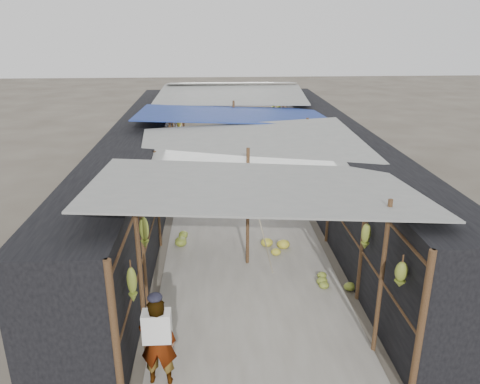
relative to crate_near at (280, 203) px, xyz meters
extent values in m
plane|color=#6B6356|center=(-1.17, -6.17, -0.16)|extent=(80.00, 80.00, 0.00)
cube|color=#9E998E|center=(-1.17, 0.33, -0.15)|extent=(3.60, 16.00, 0.02)
cube|color=black|center=(-3.87, 0.33, 0.99)|extent=(1.40, 15.00, 2.30)
cube|color=black|center=(1.53, 0.33, 0.99)|extent=(1.40, 15.00, 2.30)
cube|color=#926E4A|center=(0.00, 0.00, 0.00)|extent=(0.61, 0.52, 0.33)
cube|color=#926E4A|center=(-0.14, 0.54, -0.02)|extent=(0.55, 0.48, 0.29)
cube|color=#926E4A|center=(-2.25, 6.23, -0.02)|extent=(0.54, 0.49, 0.28)
cylinder|color=black|center=(0.06, 4.29, -0.06)|extent=(0.66, 0.66, 0.20)
imported|color=white|center=(-2.71, -6.67, 0.55)|extent=(0.55, 0.38, 1.43)
imported|color=#1C4390|center=(-1.60, -0.11, 0.63)|extent=(0.89, 0.76, 1.59)
imported|color=#49443F|center=(-0.46, 4.12, 0.27)|extent=(0.48, 0.63, 0.87)
cylinder|color=brown|center=(-2.97, -6.17, 1.14)|extent=(0.07, 0.07, 2.60)
cylinder|color=brown|center=(0.63, -6.17, 1.14)|extent=(0.07, 0.07, 2.60)
cylinder|color=brown|center=(-1.17, -3.17, 1.14)|extent=(0.07, 0.07, 2.60)
cylinder|color=brown|center=(-2.97, -0.17, 1.14)|extent=(0.07, 0.07, 2.60)
cylinder|color=brown|center=(0.63, -0.17, 1.14)|extent=(0.07, 0.07, 2.60)
cylinder|color=brown|center=(-1.17, 2.83, 1.14)|extent=(0.07, 0.07, 2.60)
cylinder|color=brown|center=(-2.97, 5.83, 1.14)|extent=(0.07, 0.07, 2.60)
cylinder|color=brown|center=(0.63, 5.83, 1.14)|extent=(0.07, 0.07, 2.60)
cube|color=gray|center=(-1.17, -5.17, 2.34)|extent=(5.21, 3.19, 0.52)
cube|color=gray|center=(-0.97, -1.97, 2.19)|extent=(5.23, 3.73, 0.50)
cube|color=navy|center=(-1.27, 1.33, 2.29)|extent=(5.40, 3.60, 0.41)
cube|color=gray|center=(-1.17, 4.63, 2.39)|extent=(5.37, 3.66, 0.27)
cube|color=gray|center=(-1.07, 7.03, 2.49)|extent=(5.00, 1.99, 0.24)
cylinder|color=brown|center=(-3.17, 0.33, 1.89)|extent=(0.06, 15.00, 0.06)
cylinder|color=brown|center=(0.83, 0.33, 1.89)|extent=(0.06, 15.00, 0.06)
cylinder|color=gray|center=(-1.17, 0.33, 1.89)|extent=(0.02, 15.00, 0.02)
cube|color=#2D7226|center=(-2.20, -3.63, 1.54)|extent=(0.60, 0.03, 0.70)
cube|color=#AF3E1B|center=(-0.11, -0.85, 1.59)|extent=(0.50, 0.03, 0.60)
cube|color=white|center=(-0.48, 3.81, 1.61)|extent=(0.60, 0.03, 0.55)
cube|color=#1957A5|center=(-1.00, -1.95, 1.56)|extent=(0.55, 0.03, 0.65)
cube|color=#251AAD|center=(-1.19, 1.54, 1.59)|extent=(0.70, 0.03, 0.60)
ellipsoid|color=olive|center=(-3.05, -6.42, 1.33)|extent=(0.14, 0.12, 0.56)
ellipsoid|color=olive|center=(-3.05, -5.03, 1.49)|extent=(0.16, 0.14, 0.58)
ellipsoid|color=gold|center=(-3.05, -3.25, 1.50)|extent=(0.18, 0.15, 0.54)
ellipsoid|color=olive|center=(-3.05, -2.08, 1.42)|extent=(0.17, 0.15, 0.44)
ellipsoid|color=olive|center=(-3.05, -0.35, 1.44)|extent=(0.20, 0.17, 0.37)
ellipsoid|color=olive|center=(-3.05, 1.04, 1.49)|extent=(0.18, 0.15, 0.51)
ellipsoid|color=olive|center=(-3.05, 2.72, 1.36)|extent=(0.16, 0.13, 0.53)
ellipsoid|color=gold|center=(-3.05, 4.47, 1.35)|extent=(0.17, 0.14, 0.55)
ellipsoid|color=gold|center=(-3.05, 5.37, 1.47)|extent=(0.18, 0.15, 0.36)
ellipsoid|color=olive|center=(-3.05, 7.04, 1.45)|extent=(0.14, 0.12, 0.39)
ellipsoid|color=olive|center=(0.71, -6.63, 1.48)|extent=(0.18, 0.15, 0.40)
ellipsoid|color=olive|center=(0.71, -5.11, 1.35)|extent=(0.16, 0.14, 0.49)
ellipsoid|color=olive|center=(0.71, -3.14, 1.32)|extent=(0.18, 0.15, 0.54)
ellipsoid|color=olive|center=(0.71, -1.75, 1.51)|extent=(0.19, 0.16, 0.54)
ellipsoid|color=gold|center=(0.71, -0.43, 1.57)|extent=(0.15, 0.13, 0.52)
ellipsoid|color=gold|center=(0.71, 1.18, 1.46)|extent=(0.18, 0.16, 0.36)
ellipsoid|color=olive|center=(0.71, 2.27, 1.63)|extent=(0.17, 0.15, 0.43)
ellipsoid|color=olive|center=(0.71, 3.78, 1.67)|extent=(0.17, 0.14, 0.42)
ellipsoid|color=olive|center=(0.71, 5.69, 1.59)|extent=(0.20, 0.17, 0.47)
ellipsoid|color=olive|center=(0.71, 7.27, 1.51)|extent=(0.15, 0.13, 0.56)
ellipsoid|color=olive|center=(0.51, 4.59, -0.02)|extent=(0.59, 0.50, 0.29)
ellipsoid|color=olive|center=(0.43, 1.43, -0.05)|extent=(0.46, 0.39, 0.23)
ellipsoid|color=gold|center=(-2.41, 2.03, -0.03)|extent=(0.54, 0.46, 0.27)
ellipsoid|color=olive|center=(0.53, -4.21, 0.00)|extent=(0.66, 0.56, 0.33)
ellipsoid|color=gold|center=(-2.87, 4.79, -0.04)|extent=(0.49, 0.42, 0.24)
ellipsoid|color=olive|center=(-2.87, -2.00, -0.03)|extent=(0.54, 0.46, 0.27)
ellipsoid|color=gold|center=(-0.52, -2.57, -0.03)|extent=(0.52, 0.44, 0.26)
camera|label=1|loc=(-1.89, -12.22, 4.80)|focal=35.00mm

